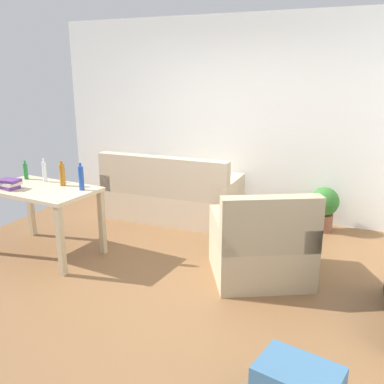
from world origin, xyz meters
name	(u,v)px	position (x,y,z in m)	size (l,w,h in m)	color
ground_plane	(164,276)	(0.00, 0.00, -0.01)	(5.20, 4.40, 0.02)	brown
wall_rear	(232,118)	(0.00, 2.20, 1.35)	(5.20, 0.10, 2.70)	white
couch	(171,197)	(-0.66, 1.59, 0.31)	(1.81, 0.84, 0.92)	beige
desk	(41,198)	(-1.46, 0.00, 0.65)	(1.27, 0.82, 0.76)	#C6B28E
potted_plant	(324,206)	(1.34, 1.90, 0.33)	(0.36, 0.36, 0.57)	brown
armchair	(261,248)	(0.90, 0.32, 0.32)	(1.18, 1.16, 0.92)	tan
bottle_green	(26,171)	(-1.89, 0.24, 0.86)	(0.05, 0.05, 0.22)	#1E722D
bottle_clear	(44,172)	(-1.60, 0.23, 0.88)	(0.05, 0.05, 0.27)	silver
bottle_amber	(62,175)	(-1.30, 0.17, 0.88)	(0.06, 0.06, 0.28)	#9E6019
bottle_blue	(81,178)	(-1.00, 0.10, 0.89)	(0.06, 0.06, 0.29)	#2347A3
book_stack	(9,184)	(-1.74, -0.16, 0.81)	(0.24, 0.20, 0.11)	#593372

